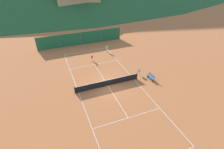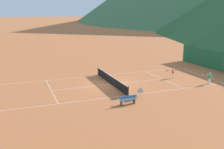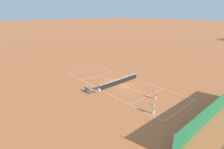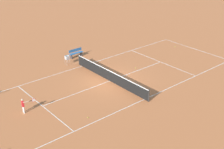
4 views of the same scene
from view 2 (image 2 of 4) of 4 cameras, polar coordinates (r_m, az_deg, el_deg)
ground_plane at (r=28.49m, az=-0.22°, el=-2.14°), size 600.00×600.00×0.00m
court_line_markings at (r=28.49m, az=-0.22°, el=-2.14°), size 8.25×23.85×0.01m
tennis_net at (r=28.35m, az=-0.22°, el=-1.17°), size 9.18×0.08×1.06m
windscreen_fence_far at (r=36.51m, az=23.20°, el=2.41°), size 17.28×0.08×2.90m
player_far_baseline at (r=31.81m, az=13.02°, el=0.43°), size 0.51×0.93×1.12m
player_far_service at (r=30.37m, az=20.44°, el=-0.55°), size 0.46×1.05×1.30m
tennis_ball_alley_right at (r=33.35m, az=5.39°, el=0.24°), size 0.07×0.07×0.07m
tennis_ball_by_net_right at (r=25.07m, az=-22.42°, el=-5.41°), size 0.07×0.07×0.07m
tennis_ball_near_corner at (r=27.02m, az=-6.85°, el=-3.07°), size 0.07×0.07×0.07m
ball_hopper at (r=23.98m, az=6.16°, el=-3.69°), size 0.36×0.36×0.89m
courtside_bench at (r=22.45m, az=3.48°, el=-5.42°), size 0.36×1.50×0.84m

